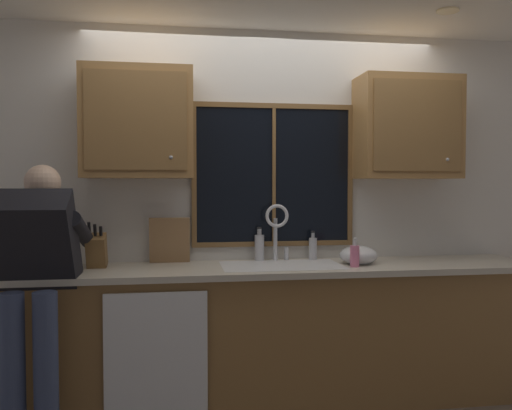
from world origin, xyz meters
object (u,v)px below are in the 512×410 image
at_px(soap_dispenser, 355,255).
at_px(bottle_tall_clear, 313,248).
at_px(knife_block, 97,251).
at_px(mixing_bowl, 358,255).
at_px(person_standing, 35,272).
at_px(cutting_board, 170,240).
at_px(bottle_green_glass, 259,247).

xyz_separation_m(soap_dispenser, bottle_tall_clear, (-0.19, 0.36, 0.01)).
xyz_separation_m(knife_block, mixing_bowl, (1.73, -0.08, -0.05)).
height_order(knife_block, bottle_tall_clear, knife_block).
xyz_separation_m(person_standing, cutting_board, (0.74, 0.54, 0.11)).
distance_m(cutting_board, soap_dispenser, 1.25).
bearing_deg(mixing_bowl, person_standing, -171.04).
distance_m(person_standing, mixing_bowl, 2.04).
height_order(knife_block, cutting_board, cutting_board).
height_order(cutting_board, bottle_green_glass, cutting_board).
distance_m(person_standing, bottle_tall_clear, 1.84).
xyz_separation_m(soap_dispenser, bottle_green_glass, (-0.57, 0.37, 0.02)).
relative_size(bottle_green_glass, bottle_tall_clear, 1.16).
relative_size(mixing_bowl, bottle_tall_clear, 1.24).
bearing_deg(bottle_tall_clear, bottle_green_glass, 178.26).
xyz_separation_m(knife_block, soap_dispenser, (1.66, -0.20, -0.03)).
xyz_separation_m(mixing_bowl, bottle_tall_clear, (-0.26, 0.23, 0.03)).
bearing_deg(person_standing, mixing_bowl, 8.96).
bearing_deg(bottle_green_glass, mixing_bowl, -20.51).
relative_size(cutting_board, mixing_bowl, 1.25).
height_order(knife_block, soap_dispenser, knife_block).
relative_size(knife_block, bottle_tall_clear, 1.56).
distance_m(cutting_board, bottle_tall_clear, 1.01).
bearing_deg(bottle_green_glass, bottle_tall_clear, -1.74).
bearing_deg(bottle_green_glass, soap_dispenser, -32.64).
bearing_deg(bottle_tall_clear, mixing_bowl, -41.64).
bearing_deg(knife_block, cutting_board, 17.43).
height_order(cutting_board, bottle_tall_clear, cutting_board).
bearing_deg(soap_dispenser, bottle_green_glass, 147.36).
relative_size(soap_dispenser, bottle_tall_clear, 0.95).
bearing_deg(knife_block, soap_dispenser, -7.00).
relative_size(person_standing, cutting_board, 4.95).
bearing_deg(bottle_green_glass, person_standing, -157.80).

